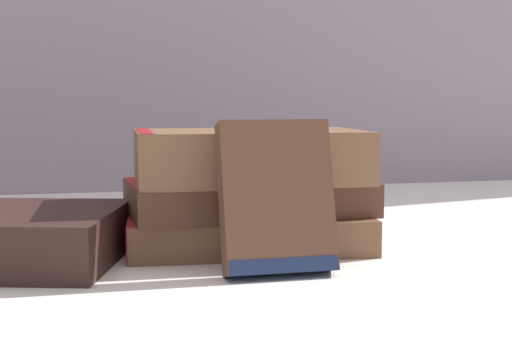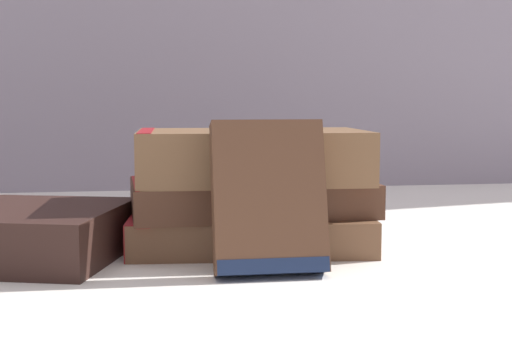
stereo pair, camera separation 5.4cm
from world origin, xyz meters
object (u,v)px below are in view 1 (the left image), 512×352
book_leaning_front (271,203)px  reading_glasses (199,228)px  book_flat_bottom (241,231)px  book_flat_top (246,156)px  book_flat_middle (244,197)px  pocket_watch (277,127)px

book_leaning_front → reading_glasses: bearing=97.5°
book_flat_bottom → book_flat_top: book_flat_top is taller
book_flat_middle → book_flat_top: bearing=-89.6°
book_flat_middle → book_flat_top: (0.00, -0.01, 0.04)m
book_flat_middle → book_leaning_front: 0.10m
pocket_watch → reading_glasses: pocket_watch is taller
book_flat_top → book_leaning_front: size_ratio=1.71×
reading_glasses → book_flat_middle: bearing=-65.3°
book_flat_bottom → pocket_watch: (0.03, -0.01, 0.10)m
book_flat_bottom → book_leaning_front: bearing=-83.7°
book_flat_bottom → pocket_watch: 0.10m
reading_glasses → book_flat_top: bearing=-66.2°
book_flat_top → book_leaning_front: (-0.00, -0.10, -0.03)m
book_flat_bottom → book_leaning_front: (0.00, -0.10, 0.04)m
book_leaning_front → reading_glasses: (-0.03, 0.20, -0.06)m
book_flat_top → reading_glasses: 0.14m
book_flat_top → pocket_watch: size_ratio=3.43×
book_leaning_front → pocket_watch: (0.03, 0.10, 0.06)m
book_flat_middle → reading_glasses: (-0.03, 0.10, -0.05)m
pocket_watch → book_flat_top: bearing=179.8°
book_flat_bottom → book_flat_middle: (0.00, -0.00, 0.03)m
book_flat_top → reading_glasses: size_ratio=2.20×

